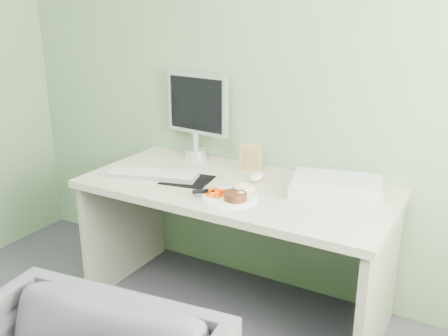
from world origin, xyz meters
The scene contains 14 objects.
wall_back centered at (0.00, 2.00, 1.35)m, with size 3.50×3.50×0.00m, color gray.
desk centered at (0.00, 1.62, 0.55)m, with size 1.60×0.75×0.73m.
plate centered at (0.07, 1.44, 0.74)m, with size 0.27×0.27×0.01m, color white.
steak centered at (0.11, 1.42, 0.76)m, with size 0.11×0.11×0.03m, color black.
potato_pile centered at (0.10, 1.49, 0.78)m, with size 0.12×0.08×0.06m, color tan.
carrot_heap centered at (0.00, 1.42, 0.77)m, with size 0.07×0.06×0.05m, color #FA5005.
steak_knife centered at (-0.04, 1.43, 0.76)m, with size 0.18×0.17×0.02m.
mousepad centered at (-0.26, 1.56, 0.73)m, with size 0.25×0.22×0.00m, color black.
keyboard centered at (-0.45, 1.51, 0.75)m, with size 0.47×0.14×0.02m, color white.
computer_mouse centered at (0.06, 1.74, 0.75)m, with size 0.07×0.12×0.04m, color white.
photo_frame centered at (-0.04, 1.87, 0.81)m, with size 0.12×0.01×0.15m, color #A57D4D.
eyedrop_bottle centered at (-0.07, 1.93, 0.76)m, with size 0.02×0.02×0.06m.
scanner centered at (0.48, 1.76, 0.76)m, with size 0.43×0.29×0.07m, color #B3B5BB.
monitor centered at (-0.43, 1.94, 1.01)m, with size 0.42×0.13×0.51m.
Camera 1 is at (1.13, -0.49, 1.62)m, focal length 40.00 mm.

